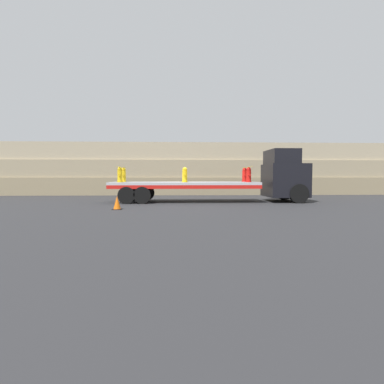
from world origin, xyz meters
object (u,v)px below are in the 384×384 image
(traffic_cone, at_px, (117,203))
(fire_hydrant_yellow_far_0, at_px, (123,175))
(truck_cab, at_px, (286,176))
(fire_hydrant_yellow_near_1, at_px, (185,175))
(flatbed_trailer, at_px, (174,186))
(fire_hydrant_red_near_2, at_px, (249,175))
(fire_hydrant_yellow_near_0, at_px, (120,175))
(fire_hydrant_yellow_far_1, at_px, (185,175))
(fire_hydrant_red_far_2, at_px, (244,175))

(traffic_cone, bearing_deg, fire_hydrant_yellow_far_0, 96.67)
(truck_cab, relative_size, fire_hydrant_yellow_near_1, 3.59)
(truck_cab, bearing_deg, flatbed_trailer, 180.00)
(fire_hydrant_yellow_near_1, xyz_separation_m, fire_hydrant_red_near_2, (3.66, 0.00, 0.00))
(fire_hydrant_yellow_far_0, distance_m, fire_hydrant_red_near_2, 7.41)
(flatbed_trailer, bearing_deg, fire_hydrant_red_near_2, -7.25)
(fire_hydrant_yellow_near_0, distance_m, traffic_cone, 3.66)
(fire_hydrant_yellow_far_1, relative_size, fire_hydrant_red_far_2, 1.00)
(fire_hydrant_yellow_near_0, relative_size, fire_hydrant_yellow_far_0, 1.00)
(fire_hydrant_yellow_far_1, height_order, traffic_cone, fire_hydrant_yellow_far_1)
(truck_cab, height_order, fire_hydrant_red_far_2, truck_cab)
(flatbed_trailer, height_order, fire_hydrant_yellow_far_0, fire_hydrant_yellow_far_0)
(fire_hydrant_yellow_near_0, height_order, fire_hydrant_yellow_near_1, same)
(fire_hydrant_yellow_near_0, xyz_separation_m, fire_hydrant_yellow_near_1, (3.66, 0.00, 0.00))
(fire_hydrant_yellow_far_1, bearing_deg, fire_hydrant_yellow_near_1, -90.00)
(fire_hydrant_yellow_far_0, xyz_separation_m, fire_hydrant_yellow_near_1, (3.66, -1.10, 0.00))
(fire_hydrant_yellow_far_0, relative_size, fire_hydrant_red_far_2, 1.00)
(fire_hydrant_yellow_near_1, bearing_deg, truck_cab, 5.20)
(fire_hydrant_yellow_near_0, distance_m, fire_hydrant_red_far_2, 7.41)
(flatbed_trailer, bearing_deg, fire_hydrant_yellow_near_1, -40.52)
(truck_cab, xyz_separation_m, fire_hydrant_red_near_2, (-2.35, -0.55, 0.05))
(truck_cab, distance_m, fire_hydrant_yellow_near_0, 9.69)
(fire_hydrant_red_near_2, bearing_deg, traffic_cone, -153.54)
(fire_hydrant_yellow_far_0, height_order, traffic_cone, fire_hydrant_yellow_far_0)
(fire_hydrant_yellow_far_1, distance_m, traffic_cone, 5.62)
(truck_cab, distance_m, flatbed_trailer, 6.68)
(flatbed_trailer, distance_m, fire_hydrant_yellow_far_1, 1.06)
(flatbed_trailer, bearing_deg, fire_hydrant_yellow_near_0, -169.72)
(fire_hydrant_yellow_near_0, height_order, fire_hydrant_red_far_2, same)
(truck_cab, xyz_separation_m, fire_hydrant_yellow_far_0, (-9.68, 0.55, 0.05))
(flatbed_trailer, relative_size, fire_hydrant_yellow_near_1, 9.98)
(fire_hydrant_yellow_near_0, distance_m, fire_hydrant_red_near_2, 7.33)
(fire_hydrant_red_near_2, bearing_deg, fire_hydrant_yellow_near_0, 180.00)
(fire_hydrant_yellow_near_0, distance_m, fire_hydrant_yellow_far_0, 1.10)
(truck_cab, xyz_separation_m, fire_hydrant_red_far_2, (-2.35, 0.55, 0.05))
(fire_hydrant_yellow_near_0, distance_m, fire_hydrant_yellow_far_1, 3.82)
(truck_cab, xyz_separation_m, traffic_cone, (-9.15, -3.93, -1.23))
(truck_cab, relative_size, fire_hydrant_yellow_near_0, 3.59)
(fire_hydrant_red_near_2, xyz_separation_m, fire_hydrant_red_far_2, (0.00, 1.10, 0.00))
(fire_hydrant_yellow_near_0, xyz_separation_m, fire_hydrant_red_near_2, (7.33, 0.00, 0.00))
(fire_hydrant_yellow_near_1, distance_m, fire_hydrant_red_near_2, 3.66)
(truck_cab, relative_size, fire_hydrant_red_near_2, 3.59)
(truck_cab, bearing_deg, fire_hydrant_yellow_near_0, -176.76)
(fire_hydrant_yellow_far_0, xyz_separation_m, fire_hydrant_yellow_far_1, (3.66, 0.00, 0.00))
(flatbed_trailer, relative_size, fire_hydrant_red_near_2, 9.98)
(fire_hydrant_red_far_2, xyz_separation_m, traffic_cone, (-6.80, -4.48, -1.28))
(fire_hydrant_red_near_2, xyz_separation_m, traffic_cone, (-6.80, -3.39, -1.28))
(fire_hydrant_red_near_2, bearing_deg, fire_hydrant_yellow_near_1, 180.00)
(fire_hydrant_red_far_2, bearing_deg, fire_hydrant_yellow_far_1, 180.00)
(traffic_cone, bearing_deg, fire_hydrant_yellow_far_1, 54.99)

